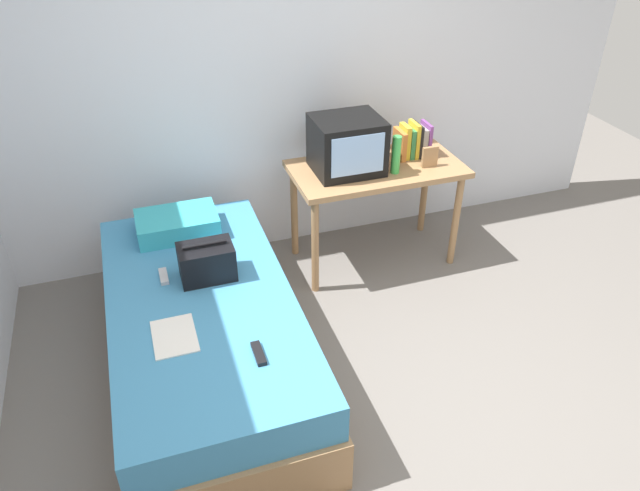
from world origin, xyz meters
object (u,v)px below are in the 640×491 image
at_px(water_bottle, 396,155).
at_px(bed, 205,335).
at_px(picture_frame, 430,157).
at_px(tv, 347,145).
at_px(remote_dark, 259,353).
at_px(desk, 376,179).
at_px(pillow, 177,224).
at_px(book_row, 412,141).
at_px(remote_silver, 164,276).
at_px(handbag, 207,262).
at_px(magazine, 174,336).

bearing_deg(water_bottle, bed, -155.69).
distance_m(water_bottle, picture_frame, 0.26).
xyz_separation_m(tv, remote_dark, (-0.93, -1.31, -0.38)).
xyz_separation_m(desk, pillow, (-1.36, -0.07, -0.05)).
xyz_separation_m(tv, book_row, (0.51, 0.06, -0.07)).
bearing_deg(remote_dark, pillow, 99.93).
distance_m(water_bottle, remote_dark, 1.72).
xyz_separation_m(pillow, remote_silver, (-0.14, -0.45, -0.05)).
bearing_deg(pillow, tv, 4.19).
xyz_separation_m(handbag, remote_dark, (0.12, -0.70, -0.09)).
distance_m(bed, desk, 1.59).
distance_m(tv, remote_silver, 1.45).
bearing_deg(magazine, tv, 39.00).
distance_m(magazine, remote_silver, 0.51).
bearing_deg(pillow, magazine, -98.71).
height_order(tv, picture_frame, tv).
relative_size(picture_frame, remote_silver, 0.99).
bearing_deg(book_row, water_bottle, -137.08).
xyz_separation_m(bed, remote_silver, (-0.16, 0.24, 0.28)).
bearing_deg(remote_dark, book_row, 43.59).
height_order(tv, remote_dark, tv).
relative_size(picture_frame, magazine, 0.49).
relative_size(picture_frame, pillow, 0.29).
height_order(bed, water_bottle, water_bottle).
bearing_deg(desk, handbag, -154.98).
bearing_deg(handbag, tv, 29.97).
height_order(pillow, remote_silver, pillow).
distance_m(desk, tv, 0.35).
distance_m(desk, water_bottle, 0.27).
bearing_deg(desk, book_row, 15.00).
xyz_separation_m(handbag, magazine, (-0.24, -0.44, -0.10)).
bearing_deg(handbag, magazine, -118.93).
bearing_deg(bed, desk, 29.63).
bearing_deg(water_bottle, book_row, 42.92).
distance_m(bed, remote_silver, 0.40).
xyz_separation_m(tv, picture_frame, (0.55, -0.13, -0.11)).
relative_size(desk, picture_frame, 8.15).
bearing_deg(water_bottle, handbag, -160.76).
xyz_separation_m(bed, handbag, (0.08, 0.17, 0.37)).
relative_size(tv, handbag, 1.47).
relative_size(picture_frame, remote_dark, 0.91).
xyz_separation_m(bed, water_bottle, (1.41, 0.64, 0.61)).
xyz_separation_m(magazine, remote_silver, (0.01, 0.51, 0.01)).
distance_m(bed, book_row, 1.93).
distance_m(water_bottle, pillow, 1.46).
height_order(picture_frame, handbag, picture_frame).
bearing_deg(pillow, picture_frame, -1.53).
xyz_separation_m(desk, picture_frame, (0.33, -0.11, 0.17)).
relative_size(desk, tv, 2.64).
bearing_deg(handbag, book_row, 23.25).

